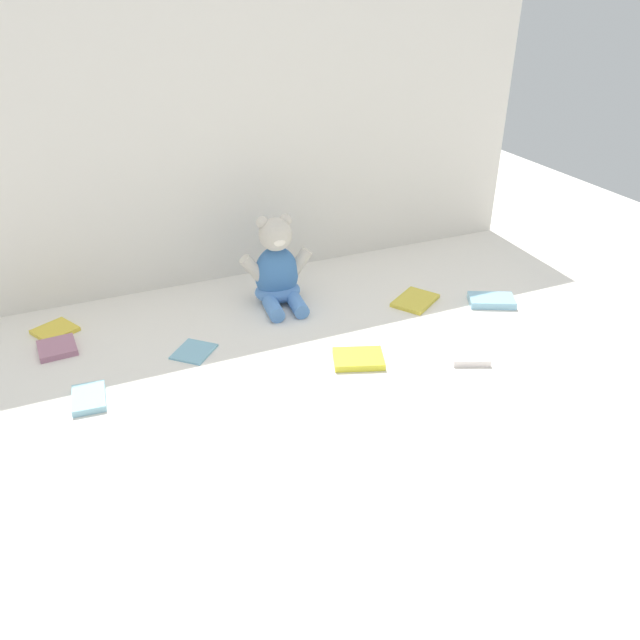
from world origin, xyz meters
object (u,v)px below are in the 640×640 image
(book_case_1, at_px, (492,301))
(book_case_7, at_px, (467,349))
(teddy_bear, at_px, (277,271))
(book_case_6, at_px, (55,330))
(book_case_0, at_px, (358,359))
(book_case_5, at_px, (89,398))
(book_case_3, at_px, (57,348))
(book_case_4, at_px, (415,300))
(book_case_2, at_px, (194,351))

(book_case_1, xyz_separation_m, book_case_7, (-0.21, -0.18, -0.00))
(teddy_bear, bearing_deg, book_case_6, 178.80)
(book_case_0, xyz_separation_m, book_case_5, (-0.60, 0.09, -0.00))
(book_case_1, bearing_deg, book_case_3, 104.57)
(book_case_3, xyz_separation_m, book_case_7, (0.91, -0.40, 0.00))
(book_case_5, distance_m, book_case_7, 0.88)
(teddy_bear, distance_m, book_case_5, 0.61)
(book_case_7, bearing_deg, book_case_3, 179.06)
(book_case_3, distance_m, book_case_6, 0.10)
(book_case_1, distance_m, book_case_7, 0.28)
(book_case_0, relative_size, book_case_5, 1.15)
(book_case_0, xyz_separation_m, book_case_7, (0.26, -0.07, 0.00))
(book_case_1, xyz_separation_m, book_case_4, (-0.19, 0.09, -0.00))
(book_case_1, bearing_deg, book_case_6, 99.97)
(book_case_7, bearing_deg, book_case_6, 174.25)
(book_case_1, distance_m, book_case_5, 1.07)
(book_case_6, distance_m, book_case_7, 1.04)
(book_case_3, height_order, book_case_5, same)
(book_case_2, xyz_separation_m, book_case_7, (0.61, -0.26, 0.00))
(teddy_bear, relative_size, book_case_2, 2.62)
(book_case_5, xyz_separation_m, book_case_7, (0.86, -0.16, 0.00))
(teddy_bear, xyz_separation_m, book_case_5, (-0.53, -0.27, -0.08))
(book_case_0, xyz_separation_m, book_case_6, (-0.65, 0.43, -0.00))
(book_case_1, xyz_separation_m, book_case_3, (-1.12, 0.22, -0.00))
(book_case_3, height_order, book_case_4, book_case_3)
(book_case_7, bearing_deg, book_case_0, -171.35)
(book_case_0, distance_m, book_case_7, 0.27)
(book_case_0, relative_size, book_case_6, 1.26)
(book_case_0, xyz_separation_m, book_case_2, (-0.35, 0.20, -0.00))
(book_case_0, height_order, book_case_2, book_case_0)
(book_case_0, distance_m, book_case_3, 0.73)
(teddy_bear, xyz_separation_m, book_case_3, (-0.58, -0.03, -0.08))
(teddy_bear, xyz_separation_m, book_case_7, (0.33, -0.43, -0.08))
(book_case_1, height_order, book_case_4, book_case_1)
(book_case_1, relative_size, book_case_2, 1.30)
(book_case_1, height_order, book_case_3, book_case_1)
(book_case_0, bearing_deg, book_case_4, 146.44)
(book_case_1, height_order, book_case_6, book_case_1)
(book_case_5, bearing_deg, book_case_7, 174.44)
(teddy_bear, relative_size, book_case_5, 2.44)
(book_case_3, relative_size, book_case_7, 0.69)
(teddy_bear, bearing_deg, book_case_1, -19.92)
(book_case_6, bearing_deg, book_case_3, -27.71)
(book_case_2, bearing_deg, book_case_3, -161.98)
(book_case_0, relative_size, book_case_7, 0.89)
(teddy_bear, height_order, book_case_4, teddy_bear)
(book_case_5, bearing_deg, teddy_bear, -148.02)
(book_case_7, bearing_deg, teddy_bear, 150.03)
(book_case_0, height_order, book_case_4, book_case_0)
(book_case_0, xyz_separation_m, book_case_1, (0.47, 0.12, 0.00))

